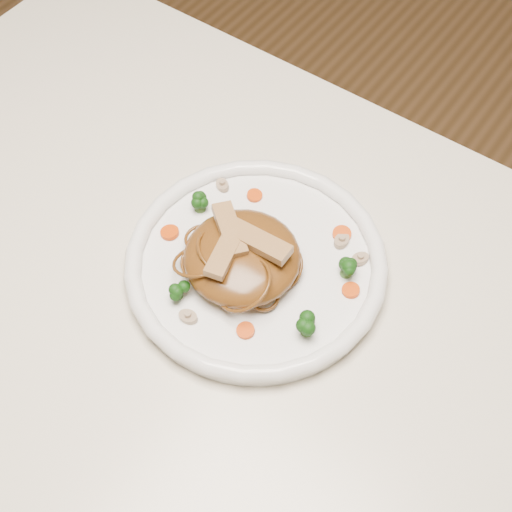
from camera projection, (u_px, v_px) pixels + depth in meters
The scene contains 20 objects.
ground at pixel (237, 510), 1.42m from camera, with size 4.00×4.00×0.00m, color #4C341A.
table at pixel (226, 366), 0.88m from camera, with size 1.20×0.80×0.75m.
plate at pixel (256, 267), 0.83m from camera, with size 0.30×0.30×0.02m, color white.
noodle_mound at pixel (242, 257), 0.81m from camera, with size 0.13×0.13×0.04m, color brown.
chicken_a at pixel (259, 242), 0.78m from camera, with size 0.07×0.02×0.01m, color #AD8051.
chicken_b at pixel (230, 229), 0.79m from camera, with size 0.07×0.02×0.01m, color #AD8051.
chicken_c at pixel (225, 252), 0.78m from camera, with size 0.07×0.02×0.01m, color #AD8051.
broccoli_0 at pixel (347, 267), 0.81m from camera, with size 0.03×0.03×0.03m, color #14430E, non-canonical shape.
broccoli_1 at pixel (199, 201), 0.86m from camera, with size 0.03×0.03×0.03m, color #14430E, non-canonical shape.
broccoli_2 at pixel (176, 289), 0.79m from camera, with size 0.02×0.02×0.03m, color #14430E, non-canonical shape.
broccoli_3 at pixel (308, 324), 0.76m from camera, with size 0.03×0.03×0.03m, color #14430E, non-canonical shape.
carrot_0 at pixel (342, 234), 0.85m from camera, with size 0.02×0.02×0.01m, color #C84607.
carrot_1 at pixel (170, 232), 0.85m from camera, with size 0.02×0.02×0.01m, color #C84607.
carrot_2 at pixel (351, 290), 0.80m from camera, with size 0.02×0.02×0.01m, color #C84607.
carrot_3 at pixel (255, 196), 0.88m from camera, with size 0.02×0.02×0.01m, color #C84607.
carrot_4 at pixel (246, 330), 0.77m from camera, with size 0.02×0.02×0.01m, color #C84607.
mushroom_0 at pixel (188, 317), 0.78m from camera, with size 0.02×0.02×0.01m, color tan.
mushroom_1 at pixel (360, 259), 0.83m from camera, with size 0.02×0.02×0.01m, color tan.
mushroom_2 at pixel (222, 185), 0.89m from camera, with size 0.02×0.02×0.01m, color tan.
mushroom_3 at pixel (342, 241), 0.84m from camera, with size 0.02×0.02×0.01m, color tan.
Camera 1 is at (0.25, -0.29, 1.45)m, focal length 50.64 mm.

